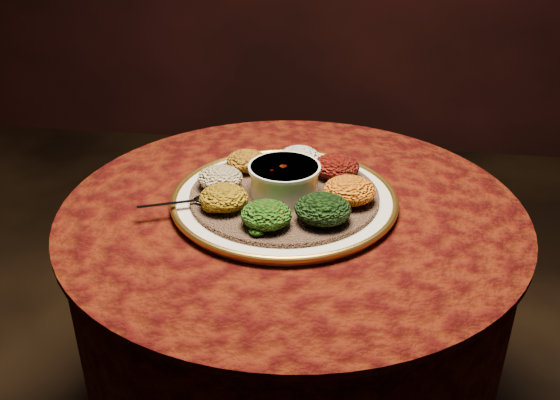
# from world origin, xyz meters

# --- Properties ---
(table) EXTENTS (0.96, 0.96, 0.73)m
(table) POSITION_xyz_m (0.00, 0.00, 0.55)
(table) COLOR black
(table) RESTS_ON ground
(platter) EXTENTS (0.47, 0.47, 0.02)m
(platter) POSITION_xyz_m (-0.02, 0.01, 0.75)
(platter) COLOR beige
(platter) RESTS_ON table
(injera) EXTENTS (0.42, 0.42, 0.01)m
(injera) POSITION_xyz_m (-0.02, 0.01, 0.76)
(injera) COLOR brown
(injera) RESTS_ON platter
(stew_bowl) EXTENTS (0.15, 0.15, 0.06)m
(stew_bowl) POSITION_xyz_m (-0.02, 0.01, 0.80)
(stew_bowl) COLOR silver
(stew_bowl) RESTS_ON injera
(spoon) EXTENTS (0.15, 0.07, 0.01)m
(spoon) POSITION_xyz_m (-0.18, -0.06, 0.77)
(spoon) COLOR silver
(spoon) RESTS_ON injera
(portion_ayib) EXTENTS (0.09, 0.08, 0.04)m
(portion_ayib) POSITION_xyz_m (-0.00, 0.14, 0.78)
(portion_ayib) COLOR white
(portion_ayib) RESTS_ON injera
(portion_kitfo) EXTENTS (0.10, 0.09, 0.05)m
(portion_kitfo) POSITION_xyz_m (0.08, 0.10, 0.79)
(portion_kitfo) COLOR black
(portion_kitfo) RESTS_ON injera
(portion_tikil) EXTENTS (0.10, 0.10, 0.05)m
(portion_tikil) POSITION_xyz_m (0.12, -0.01, 0.79)
(portion_tikil) COLOR #C67D10
(portion_tikil) RESTS_ON injera
(portion_gomen) EXTENTS (0.11, 0.10, 0.05)m
(portion_gomen) POSITION_xyz_m (0.07, -0.10, 0.79)
(portion_gomen) COLOR black
(portion_gomen) RESTS_ON injera
(portion_mixveg) EXTENTS (0.10, 0.09, 0.05)m
(portion_mixveg) POSITION_xyz_m (-0.03, -0.13, 0.79)
(portion_mixveg) COLOR #A32E0A
(portion_mixveg) RESTS_ON injera
(portion_kik) EXTENTS (0.10, 0.09, 0.05)m
(portion_kik) POSITION_xyz_m (-0.13, -0.08, 0.79)
(portion_kik) COLOR #99730D
(portion_kik) RESTS_ON injera
(portion_timatim) EXTENTS (0.09, 0.09, 0.05)m
(portion_timatim) POSITION_xyz_m (-0.15, 0.01, 0.78)
(portion_timatim) COLOR maroon
(portion_timatim) RESTS_ON injera
(portion_shiro) EXTENTS (0.09, 0.09, 0.04)m
(portion_shiro) POSITION_xyz_m (-0.11, 0.10, 0.78)
(portion_shiro) COLOR #A55F13
(portion_shiro) RESTS_ON injera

